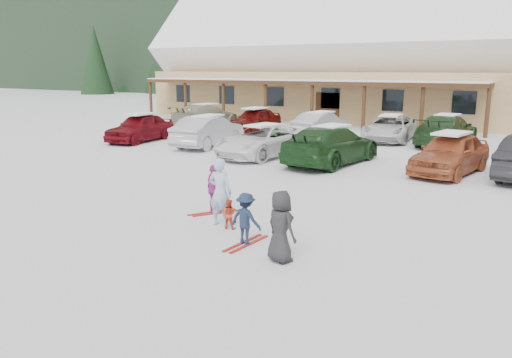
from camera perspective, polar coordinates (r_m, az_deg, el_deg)
The scene contains 21 objects.
ground at distance 12.77m, azimuth -3.48°, elevation -5.07°, with size 160.00×160.00×0.00m, color white.
day_lodge at distance 41.18m, azimuth 8.43°, elevation 12.52°, with size 29.12×12.50×10.38m.
conifer_0 at distance 51.85m, azimuth -8.75°, elevation 14.41°, with size 4.40×4.40×10.20m.
conifer_2 at distance 63.86m, azimuth -4.55°, elevation 15.16°, with size 5.28×5.28×12.24m.
adult_skier at distance 12.37m, azimuth -4.11°, elevation -1.51°, with size 0.63×0.41×1.72m, color #9CB3D7.
toddler_red at distance 12.24m, azimuth -3.15°, elevation -4.01°, with size 0.36×0.28×0.75m, color red.
child_navy at distance 11.10m, azimuth -1.17°, elevation -4.58°, with size 0.76×0.44×1.18m, color #17223A.
skis_child_navy at distance 11.28m, azimuth -1.15°, elevation -7.38°, with size 0.20×1.40×0.03m, color maroon.
child_magenta at distance 13.49m, azimuth -4.84°, elevation -1.16°, with size 0.79×0.33×1.35m, color #B72B92.
skis_child_magenta at distance 13.66m, azimuth -4.79°, elevation -3.85°, with size 0.20×1.40×0.03m, color maroon.
bystander_dark at distance 10.10m, azimuth 2.84°, elevation -5.44°, with size 0.73×0.47×1.49m, color #252527.
parked_car_0 at distance 27.67m, azimuth -13.13°, elevation 5.74°, with size 1.75×4.36×1.48m, color maroon.
parked_car_1 at distance 25.27m, azimuth -5.47°, elevation 5.47°, with size 1.64×4.72×1.55m, color #ABAAAE.
parked_car_2 at distance 22.28m, azimuth 0.83°, elevation 4.39°, with size 2.34×5.07×1.41m, color white.
parked_car_3 at distance 20.76m, azimuth 8.59°, elevation 3.88°, with size 2.20×5.41×1.57m, color #1A3E1A.
parked_car_4 at distance 19.93m, azimuth 21.32°, elevation 2.75°, with size 1.81×4.50×1.53m, color #AB532F.
parked_car_7 at distance 33.55m, azimuth -5.76°, elevation 7.20°, with size 2.18×5.35×1.55m, color #9D9877.
parked_car_8 at distance 30.98m, azimuth -0.15°, elevation 6.75°, with size 1.75×4.35×1.48m, color #570B08.
parked_car_9 at distance 29.34m, azimuth 7.41°, elevation 6.25°, with size 1.48×4.25×1.40m, color #A6A6AB.
parked_car_10 at distance 28.18m, azimuth 15.09°, elevation 5.66°, with size 2.31×5.01×1.39m, color silver.
parked_car_11 at distance 27.27m, azimuth 20.91°, elevation 5.24°, with size 2.20×5.40×1.57m, color #203F1D.
Camera 1 is at (6.91, -10.02, 3.86)m, focal length 35.00 mm.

